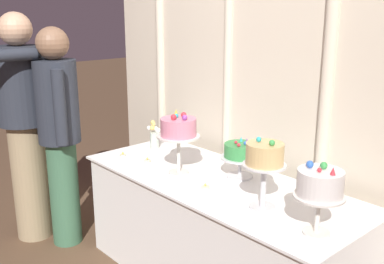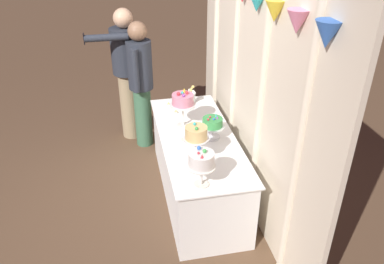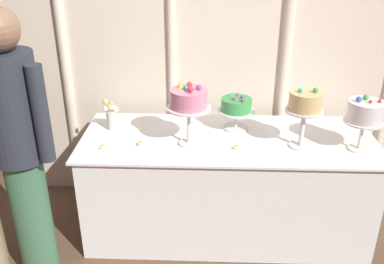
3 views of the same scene
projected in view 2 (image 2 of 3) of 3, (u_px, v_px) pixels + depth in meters
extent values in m
plane|color=brown|center=(188.00, 193.00, 4.28)|extent=(24.00, 24.00, 0.00)
cube|color=beige|center=(249.00, 86.00, 3.77)|extent=(3.41, 0.04, 2.47)
cylinder|color=beige|center=(216.00, 49.00, 4.77)|extent=(0.07, 0.07, 2.47)
cylinder|color=beige|center=(235.00, 72.00, 4.10)|extent=(0.06, 0.06, 2.47)
cylinder|color=beige|center=(261.00, 104.00, 3.42)|extent=(0.08, 0.08, 2.47)
cylinder|color=beige|center=(299.00, 150.00, 2.76)|extent=(0.07, 0.07, 2.47)
cone|color=#2DB2B7|center=(257.00, 2.00, 3.18)|extent=(0.16, 0.16, 0.16)
cone|color=yellow|center=(275.00, 11.00, 2.85)|extent=(0.16, 0.16, 0.16)
cone|color=pink|center=(297.00, 22.00, 2.51)|extent=(0.16, 0.16, 0.16)
cone|color=blue|center=(327.00, 35.00, 2.18)|extent=(0.16, 0.16, 0.16)
cube|color=white|center=(197.00, 166.00, 4.12)|extent=(1.86, 0.70, 0.71)
cube|color=white|center=(197.00, 137.00, 3.94)|extent=(1.91, 0.75, 0.01)
cylinder|color=silver|center=(183.00, 125.00, 4.12)|extent=(0.13, 0.13, 0.01)
cylinder|color=silver|center=(183.00, 115.00, 4.06)|extent=(0.02, 0.02, 0.23)
cylinder|color=silver|center=(183.00, 105.00, 4.00)|extent=(0.27, 0.27, 0.01)
cylinder|color=pink|center=(183.00, 99.00, 3.97)|extent=(0.23, 0.23, 0.11)
sphere|color=purple|center=(183.00, 95.00, 3.89)|extent=(0.03, 0.03, 0.03)
sphere|color=#DB333D|center=(187.00, 93.00, 3.94)|extent=(0.04, 0.04, 0.04)
cone|color=yellow|center=(184.00, 90.00, 3.98)|extent=(0.03, 0.03, 0.05)
sphere|color=#2DB2B7|center=(182.00, 93.00, 3.95)|extent=(0.03, 0.03, 0.03)
sphere|color=#DB333D|center=(178.00, 94.00, 3.92)|extent=(0.04, 0.04, 0.04)
cylinder|color=silver|center=(212.00, 137.00, 3.91)|extent=(0.17, 0.17, 0.01)
cylinder|color=silver|center=(212.00, 132.00, 3.88)|extent=(0.02, 0.02, 0.11)
cylinder|color=silver|center=(212.00, 126.00, 3.85)|extent=(0.25, 0.25, 0.01)
cylinder|color=#388E47|center=(213.00, 122.00, 3.82)|extent=(0.20, 0.20, 0.08)
sphere|color=blue|center=(214.00, 119.00, 3.77)|extent=(0.02, 0.02, 0.02)
cone|color=purple|center=(217.00, 117.00, 3.79)|extent=(0.02, 0.02, 0.03)
cone|color=#2DB2B7|center=(216.00, 115.00, 3.83)|extent=(0.02, 0.02, 0.03)
sphere|color=#DB333D|center=(210.00, 117.00, 3.81)|extent=(0.02, 0.02, 0.02)
sphere|color=#DB333D|center=(208.00, 120.00, 3.76)|extent=(0.02, 0.02, 0.02)
cylinder|color=silver|center=(196.00, 161.00, 3.53)|extent=(0.14, 0.14, 0.01)
cylinder|color=silver|center=(196.00, 150.00, 3.47)|extent=(0.03, 0.03, 0.23)
cylinder|color=silver|center=(196.00, 139.00, 3.41)|extent=(0.23, 0.23, 0.01)
cylinder|color=#DBB775|center=(196.00, 133.00, 3.38)|extent=(0.20, 0.20, 0.11)
sphere|color=green|center=(197.00, 128.00, 3.31)|extent=(0.03, 0.03, 0.03)
sphere|color=#2DB2B7|center=(195.00, 124.00, 3.38)|extent=(0.03, 0.03, 0.03)
cylinder|color=silver|center=(201.00, 184.00, 3.23)|extent=(0.13, 0.13, 0.01)
cylinder|color=silver|center=(201.00, 175.00, 3.18)|extent=(0.02, 0.02, 0.17)
cylinder|color=silver|center=(201.00, 166.00, 3.14)|extent=(0.24, 0.24, 0.01)
cylinder|color=white|center=(201.00, 160.00, 3.10)|extent=(0.21, 0.21, 0.12)
cone|color=#DB333D|center=(202.00, 156.00, 3.01)|extent=(0.03, 0.03, 0.04)
sphere|color=green|center=(205.00, 151.00, 3.07)|extent=(0.03, 0.03, 0.03)
sphere|color=blue|center=(199.00, 148.00, 3.11)|extent=(0.03, 0.03, 0.03)
sphere|color=#DB333D|center=(198.00, 153.00, 3.06)|extent=(0.02, 0.02, 0.02)
cylinder|color=#B2C1B2|center=(192.00, 98.00, 4.58)|extent=(0.07, 0.07, 0.13)
sphere|color=#E5C666|center=(192.00, 89.00, 4.51)|extent=(0.03, 0.03, 0.03)
sphere|color=#E5C666|center=(193.00, 87.00, 4.55)|extent=(0.04, 0.04, 0.04)
sphere|color=white|center=(190.00, 90.00, 4.55)|extent=(0.03, 0.03, 0.03)
sphere|color=white|center=(193.00, 91.00, 4.53)|extent=(0.03, 0.03, 0.03)
sphere|color=#E5C666|center=(191.00, 90.00, 4.53)|extent=(0.04, 0.04, 0.04)
sphere|color=white|center=(194.00, 93.00, 4.52)|extent=(0.04, 0.04, 0.04)
cylinder|color=beige|center=(169.00, 104.00, 4.56)|extent=(0.04, 0.04, 0.01)
sphere|color=#F9CC4C|center=(169.00, 103.00, 4.55)|extent=(0.01, 0.01, 0.01)
cylinder|color=beige|center=(176.00, 112.00, 4.37)|extent=(0.04, 0.04, 0.02)
sphere|color=#F9CC4C|center=(176.00, 111.00, 4.36)|extent=(0.01, 0.01, 0.01)
cylinder|color=beige|center=(184.00, 139.00, 3.86)|extent=(0.05, 0.05, 0.01)
sphere|color=#F9CC4C|center=(184.00, 138.00, 3.85)|extent=(0.01, 0.01, 0.01)
cylinder|color=#3D6B4C|center=(143.00, 116.00, 5.00)|extent=(0.28, 0.28, 0.81)
cylinder|color=#282D38|center=(140.00, 65.00, 4.65)|extent=(0.39, 0.39, 0.59)
sphere|color=#846047|center=(137.00, 31.00, 4.45)|extent=(0.23, 0.23, 0.23)
cylinder|color=#282D38|center=(144.00, 60.00, 4.82)|extent=(0.08, 0.08, 0.52)
cylinder|color=#282D38|center=(135.00, 71.00, 4.49)|extent=(0.08, 0.08, 0.52)
cylinder|color=#9E8966|center=(131.00, 105.00, 5.18)|extent=(0.31, 0.31, 0.92)
cylinder|color=#282D38|center=(126.00, 51.00, 4.81)|extent=(0.43, 0.43, 0.57)
sphere|color=tan|center=(123.00, 18.00, 4.60)|extent=(0.24, 0.24, 0.24)
cube|color=#334284|center=(112.00, 50.00, 4.76)|extent=(0.04, 0.01, 0.37)
cylinder|color=#282D38|center=(122.00, 46.00, 4.99)|extent=(0.08, 0.08, 0.50)
cylinder|color=#282D38|center=(106.00, 38.00, 4.46)|extent=(0.08, 0.50, 0.08)
cube|color=black|center=(84.00, 39.00, 4.41)|extent=(0.06, 0.01, 0.12)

